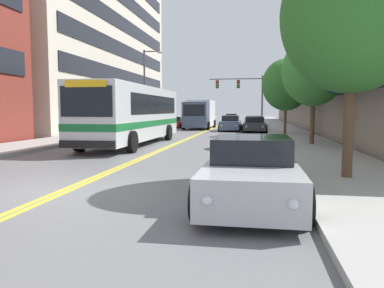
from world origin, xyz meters
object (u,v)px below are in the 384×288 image
object	(u,v)px
car_red_parked_left_far	(174,122)
car_black_moving_second	(232,119)
city_bus	(134,112)
car_champagne_parked_right_mid	(254,122)
car_silver_parked_right_foreground	(251,172)
car_dark_grey_parked_right_far	(255,125)
traffic_signal_mast	(243,90)
box_truck	(200,114)
street_lamp_left_far	(147,83)
car_charcoal_parked_left_mid	(148,126)
street_tree_right_far	(286,85)
street_tree_right_mid	(314,71)
car_slate_blue_moving_lead	(231,124)
street_tree_right_near	(353,15)

from	to	relation	value
car_red_parked_left_far	car_black_moving_second	xyz separation A→B (m)	(5.52, 12.38, 0.09)
city_bus	car_champagne_parked_right_mid	bearing A→B (deg)	73.26
city_bus	car_silver_parked_right_foreground	size ratio (longest dim) A/B	2.57
car_dark_grey_parked_right_far	traffic_signal_mast	size ratio (longest dim) A/B	0.75
box_truck	car_red_parked_left_far	bearing A→B (deg)	147.80
car_red_parked_left_far	car_dark_grey_parked_right_far	xyz separation A→B (m)	(8.79, -6.81, 0.07)
traffic_signal_mast	street_lamp_left_far	bearing A→B (deg)	-125.01
car_red_parked_left_far	car_black_moving_second	world-z (taller)	car_black_moving_second
car_red_parked_left_far	city_bus	bearing A→B (deg)	-84.12
car_charcoal_parked_left_mid	city_bus	bearing A→B (deg)	-78.19
car_dark_grey_parked_right_far	street_tree_right_far	xyz separation A→B (m)	(2.27, -4.75, 3.20)
car_silver_parked_right_foreground	box_truck	distance (m)	31.30
car_charcoal_parked_left_mid	car_red_parked_left_far	size ratio (longest dim) A/B	1.05
car_black_moving_second	street_tree_right_mid	bearing A→B (deg)	-78.93
car_champagne_parked_right_mid	traffic_signal_mast	bearing A→B (deg)	125.19
car_champagne_parked_right_mid	car_slate_blue_moving_lead	distance (m)	7.51
box_truck	street_tree_right_mid	size ratio (longest dim) A/B	1.35
city_bus	car_charcoal_parked_left_mid	distance (m)	10.48
car_dark_grey_parked_right_far	car_champagne_parked_right_mid	bearing A→B (deg)	90.85
car_black_moving_second	street_tree_right_near	size ratio (longest dim) A/B	0.75
box_truck	street_lamp_left_far	distance (m)	7.74
car_black_moving_second	street_tree_right_near	distance (m)	43.01
car_silver_parked_right_foreground	street_lamp_left_far	world-z (taller)	street_lamp_left_far
car_silver_parked_right_foreground	car_dark_grey_parked_right_far	xyz separation A→B (m)	(-0.01, 25.94, -0.02)
city_bus	street_tree_right_near	world-z (taller)	street_tree_right_near
car_slate_blue_moving_lead	street_tree_right_mid	world-z (taller)	street_tree_right_mid
city_bus	box_truck	xyz separation A→B (m)	(1.06, 18.30, -0.26)
car_silver_parked_right_foreground	street_lamp_left_far	size ratio (longest dim) A/B	0.64
car_silver_parked_right_foreground	traffic_signal_mast	xyz separation A→B (m)	(-1.42, 36.14, 3.55)
car_charcoal_parked_left_mid	traffic_signal_mast	distance (m)	15.81
car_black_moving_second	street_tree_right_far	distance (m)	24.77
car_dark_grey_parked_right_far	box_truck	xyz separation A→B (m)	(-5.64, 4.83, 0.92)
car_red_parked_left_far	street_tree_right_mid	distance (m)	23.40
street_tree_right_mid	car_champagne_parked_right_mid	bearing A→B (deg)	98.38
car_black_moving_second	traffic_signal_mast	world-z (taller)	traffic_signal_mast
car_black_moving_second	street_tree_right_near	xyz separation A→B (m)	(5.77, -42.46, 3.73)
car_slate_blue_moving_lead	street_tree_right_near	world-z (taller)	street_tree_right_near
box_truck	street_tree_right_near	world-z (taller)	street_tree_right_near
box_truck	car_champagne_parked_right_mid	bearing A→B (deg)	32.82
city_bus	street_tree_right_mid	bearing A→B (deg)	2.24
car_charcoal_parked_left_mid	car_champagne_parked_right_mid	bearing A→B (deg)	53.29
car_charcoal_parked_left_mid	car_red_parked_left_far	xyz separation A→B (m)	(0.04, 10.09, -0.03)
street_lamp_left_far	street_tree_right_mid	distance (m)	17.19
traffic_signal_mast	street_tree_right_far	xyz separation A→B (m)	(3.68, -14.95, -0.37)
car_champagne_parked_right_mid	street_lamp_left_far	distance (m)	13.96
car_charcoal_parked_left_mid	car_champagne_parked_right_mid	distance (m)	14.56
car_charcoal_parked_left_mid	car_black_moving_second	distance (m)	23.15
box_truck	street_tree_right_far	size ratio (longest dim) A/B	1.35
box_truck	street_tree_right_far	world-z (taller)	street_tree_right_far
car_red_parked_left_far	car_slate_blue_moving_lead	xyz separation A→B (m)	(6.58, -5.64, 0.10)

